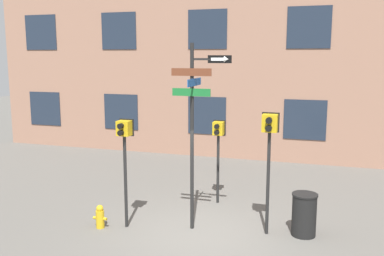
{
  "coord_description": "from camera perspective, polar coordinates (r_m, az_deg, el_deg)",
  "views": [
    {
      "loc": [
        2.76,
        -9.36,
        4.26
      ],
      "look_at": [
        -0.29,
        0.3,
        2.54
      ],
      "focal_mm": 40.0,
      "sensor_mm": 36.0,
      "label": 1
    }
  ],
  "objects": [
    {
      "name": "ground_plane",
      "position": [
        10.65,
        1.01,
        -13.98
      ],
      "size": [
        60.0,
        60.0,
        0.0
      ],
      "primitive_type": "plane",
      "color": "#595651"
    },
    {
      "name": "pedestrian_signal_right",
      "position": [
        10.14,
        10.27,
        -1.46
      ],
      "size": [
        0.41,
        0.4,
        2.95
      ],
      "color": "black",
      "rests_on": "ground_plane"
    },
    {
      "name": "fire_hydrant",
      "position": [
        11.15,
        -12.16,
        -11.51
      ],
      "size": [
        0.37,
        0.21,
        0.6
      ],
      "color": "gold",
      "rests_on": "ground_plane"
    },
    {
      "name": "trash_bin",
      "position": [
        10.74,
        14.72,
        -11.1
      ],
      "size": [
        0.61,
        0.61,
        1.04
      ],
      "color": "black",
      "rests_on": "ground_plane"
    },
    {
      "name": "pedestrian_signal_left",
      "position": [
        10.57,
        -9.0,
        -2.09
      ],
      "size": [
        0.38,
        0.4,
        2.74
      ],
      "color": "black",
      "rests_on": "ground_plane"
    },
    {
      "name": "pedestrian_signal_across",
      "position": [
        12.27,
        3.52,
        -1.5
      ],
      "size": [
        0.35,
        0.4,
        2.43
      ],
      "color": "black",
      "rests_on": "ground_plane"
    },
    {
      "name": "street_sign_pole",
      "position": [
        10.21,
        0.37,
        1.14
      ],
      "size": [
        1.44,
        1.01,
        4.56
      ],
      "color": "black",
      "rests_on": "ground_plane"
    }
  ]
}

